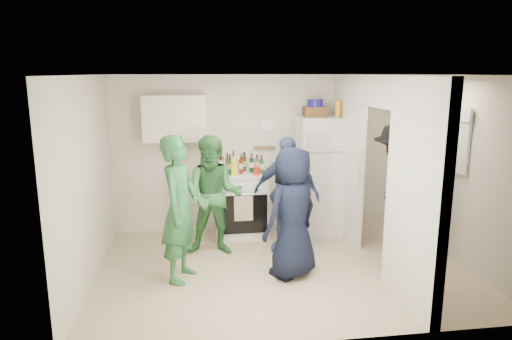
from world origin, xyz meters
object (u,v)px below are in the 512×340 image
Objects in this scene: stove at (241,204)px; person_denim at (286,194)px; person_green_left at (180,209)px; person_nook at (397,190)px; wicker_basket at (315,111)px; fridge at (320,175)px; yellow_cup_stack_top at (338,109)px; person_green_center at (214,196)px; blue_bowl at (315,103)px; person_navy at (292,213)px.

person_denim is at bearing -51.91° from stove.
person_nook is at bearing -62.00° from person_green_left.
stove is 2.87× the size of wicker_basket.
fridge is 2.61m from person_green_left.
yellow_cup_stack_top is 1.53m from person_nook.
person_green_left reaches higher than person_green_center.
person_denim is 1.54m from person_nook.
person_green_center is (-1.71, -0.70, -0.09)m from fridge.
wicker_basket is at bearing 0.00° from blue_bowl.
person_green_left reaches higher than person_navy.
fridge is 1.75m from person_navy.
person_green_center reaches higher than person_navy.
yellow_cup_stack_top is at bearing -25.11° from wicker_basket.
fridge is at bearing 30.03° from person_green_center.
wicker_basket is at bearing -33.67° from person_green_left.
blue_bowl is at bearing 0.98° from stove.
person_green_left is (-0.90, -1.49, 0.40)m from stove.
stove is at bearing 175.00° from yellow_cup_stack_top.
yellow_cup_stack_top is 0.15× the size of person_green_center.
person_nook is (0.90, -1.10, -1.00)m from wicker_basket.
blue_bowl is at bearing 82.75° from person_denim.
person_green_center is at bearing -155.19° from wicker_basket.
person_nook reaches higher than person_navy.
person_navy is at bearing -124.74° from yellow_cup_stack_top.
fridge is at bearing -1.36° from stove.
person_denim is (1.47, 0.75, -0.07)m from person_green_left.
stove is 1.78m from person_green_left.
person_green_left reaches higher than person_denim.
person_denim is 0.89× the size of person_nook.
person_denim reaches higher than stove.
blue_bowl is 0.36m from yellow_cup_stack_top.
wicker_basket reaches higher than person_nook.
wicker_basket reaches higher than person_denim.
yellow_cup_stack_top is at bearing 64.42° from person_denim.
wicker_basket is at bearing -124.12° from person_nook.
person_denim is (-0.59, -0.75, -1.24)m from blue_bowl.
person_nook reaches higher than stove.
wicker_basket is 2.09m from person_green_center.
person_green_left is at bearing -146.12° from fridge.
person_green_left reaches higher than stove.
yellow_cup_stack_top reaches higher than fridge.
blue_bowl reaches higher than wicker_basket.
person_green_center is at bearing -162.87° from yellow_cup_stack_top.
yellow_cup_stack_top is 2.95m from person_green_left.
wicker_basket is at bearing 153.43° from fridge.
person_green_center is (0.45, 0.76, -0.06)m from person_green_left.
wicker_basket is 1.74m from person_nook.
yellow_cup_stack_top is 0.14× the size of person_green_left.
person_green_left is 0.97× the size of person_nook.
person_green_left is at bearing -143.94° from wicker_basket.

